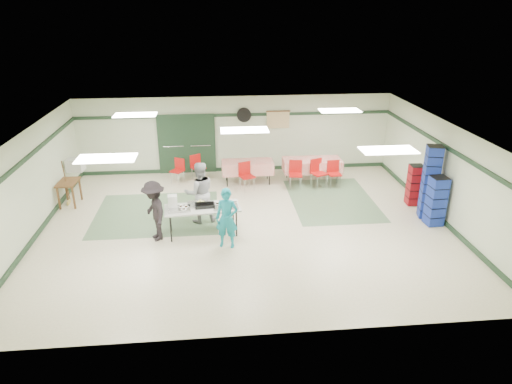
{
  "coord_description": "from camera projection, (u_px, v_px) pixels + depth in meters",
  "views": [
    {
      "loc": [
        -0.78,
        -11.2,
        5.63
      ],
      "look_at": [
        0.27,
        -0.3,
        1.1
      ],
      "focal_mm": 32.0,
      "sensor_mm": 36.0,
      "label": 1
    }
  ],
  "objects": [
    {
      "name": "double_door_left",
      "position": [
        173.0,
        145.0,
        16.02
      ],
      "size": [
        0.9,
        0.06,
        2.1
      ],
      "primitive_type": "cube",
      "color": "gray",
      "rests_on": "floor"
    },
    {
      "name": "baking_pan",
      "position": [
        205.0,
        205.0,
        11.8
      ],
      "size": [
        0.53,
        0.36,
        0.08
      ],
      "primitive_type": "cube",
      "rotation": [
        0.0,
        0.0,
        0.09
      ],
      "color": "black",
      "rests_on": "serving_table"
    },
    {
      "name": "green_patch_b",
      "position": [
        332.0,
        200.0,
        14.15
      ],
      "size": [
        2.5,
        3.5,
        0.01
      ],
      "primitive_type": "cube",
      "color": "#638662",
      "rests_on": "floor"
    },
    {
      "name": "green_patch_a",
      "position": [
        157.0,
        213.0,
        13.22
      ],
      "size": [
        3.5,
        3.0,
        0.01
      ],
      "primitive_type": "cube",
      "color": "#638662",
      "rests_on": "floor"
    },
    {
      "name": "serving_table",
      "position": [
        202.0,
        209.0,
        11.8
      ],
      "size": [
        2.0,
        0.96,
        0.76
      ],
      "rotation": [
        0.0,
        0.0,
        0.09
      ],
      "color": "#BBBBB6",
      "rests_on": "floor"
    },
    {
      "name": "chair_loose_a",
      "position": [
        197.0,
        165.0,
        15.59
      ],
      "size": [
        0.56,
        0.56,
        0.87
      ],
      "rotation": [
        0.0,
        0.0,
        0.56
      ],
      "color": "red",
      "rests_on": "floor"
    },
    {
      "name": "wall_right",
      "position": [
        445.0,
        172.0,
        12.5
      ],
      "size": [
        0.0,
        9.0,
        9.0
      ],
      "primitive_type": "plane",
      "rotation": [
        1.57,
        0.0,
        -1.57
      ],
      "color": "beige",
      "rests_on": "floor"
    },
    {
      "name": "dining_table_a",
      "position": [
        312.0,
        165.0,
        15.49
      ],
      "size": [
        1.96,
        0.9,
        0.77
      ],
      "rotation": [
        0.0,
        0.0,
        -0.02
      ],
      "color": "red",
      "rests_on": "floor"
    },
    {
      "name": "wall_front",
      "position": [
        264.0,
        272.0,
        7.87
      ],
      "size": [
        11.0,
        0.0,
        11.0
      ],
      "primitive_type": "plane",
      "rotation": [
        -1.57,
        0.0,
        0.0
      ],
      "color": "beige",
      "rests_on": "floor"
    },
    {
      "name": "door_frame",
      "position": [
        187.0,
        144.0,
        16.04
      ],
      "size": [
        2.0,
        0.03,
        2.15
      ],
      "primitive_type": "cube",
      "color": "#1C3320",
      "rests_on": "floor"
    },
    {
      "name": "sheet_tray_left",
      "position": [
        179.0,
        209.0,
        11.65
      ],
      "size": [
        0.6,
        0.47,
        0.02
      ],
      "primitive_type": "cube",
      "rotation": [
        0.0,
        0.0,
        0.09
      ],
      "color": "silver",
      "rests_on": "serving_table"
    },
    {
      "name": "baseboard_back",
      "position": [
        236.0,
        169.0,
        16.62
      ],
      "size": [
        11.0,
        0.06,
        0.12
      ],
      "primitive_type": "cube",
      "color": "#1C3320",
      "rests_on": "floor"
    },
    {
      "name": "wall_back",
      "position": [
        236.0,
        134.0,
        16.15
      ],
      "size": [
        11.0,
        0.0,
        11.0
      ],
      "primitive_type": "plane",
      "rotation": [
        1.57,
        0.0,
        0.0
      ],
      "color": "beige",
      "rests_on": "floor"
    },
    {
      "name": "trim_left",
      "position": [
        24.0,
        160.0,
        11.26
      ],
      "size": [
        0.06,
        9.0,
        0.1
      ],
      "primitive_type": "cube",
      "rotation": [
        0.0,
        0.0,
        1.57
      ],
      "color": "#1C3320",
      "rests_on": "wall_back"
    },
    {
      "name": "crate_stack_red",
      "position": [
        415.0,
        185.0,
        13.62
      ],
      "size": [
        0.4,
        0.4,
        1.24
      ],
      "primitive_type": "cube",
      "rotation": [
        0.0,
        0.0,
        -0.05
      ],
      "color": "maroon",
      "rests_on": "floor"
    },
    {
      "name": "crate_stack_blue_b",
      "position": [
        430.0,
        182.0,
        12.62
      ],
      "size": [
        0.49,
        0.49,
        2.1
      ],
      "primitive_type": "cube",
      "rotation": [
        0.0,
        0.0,
        -0.24
      ],
      "color": "navy",
      "rests_on": "floor"
    },
    {
      "name": "chair_d",
      "position": [
        246.0,
        173.0,
        14.77
      ],
      "size": [
        0.55,
        0.55,
        0.91
      ],
      "rotation": [
        0.0,
        0.0,
        0.39
      ],
      "color": "red",
      "rests_on": "floor"
    },
    {
      "name": "crate_stack_blue_a",
      "position": [
        436.0,
        201.0,
        12.32
      ],
      "size": [
        0.45,
        0.45,
        1.39
      ],
      "primitive_type": "cube",
      "rotation": [
        0.0,
        0.0,
        0.05
      ],
      "color": "navy",
      "rests_on": "floor"
    },
    {
      "name": "volunteer_grey",
      "position": [
        200.0,
        193.0,
        12.43
      ],
      "size": [
        0.96,
        0.82,
        1.73
      ],
      "primitive_type": "imported",
      "rotation": [
        0.0,
        0.0,
        3.36
      ],
      "color": "gray",
      "rests_on": "floor"
    },
    {
      "name": "floor",
      "position": [
        245.0,
        225.0,
        12.53
      ],
      "size": [
        11.0,
        11.0,
        0.0
      ],
      "primitive_type": "plane",
      "color": "beige",
      "rests_on": "ground"
    },
    {
      "name": "sheet_tray_right",
      "position": [
        226.0,
        206.0,
        11.81
      ],
      "size": [
        0.67,
        0.53,
        0.02
      ],
      "primitive_type": "cube",
      "rotation": [
        0.0,
        0.0,
        0.09
      ],
      "color": "silver",
      "rests_on": "serving_table"
    },
    {
      "name": "ceiling",
      "position": [
        244.0,
        129.0,
        11.49
      ],
      "size": [
        11.0,
        11.0,
        0.0
      ],
      "primitive_type": "plane",
      "rotation": [
        3.14,
        0.0,
        0.0
      ],
      "color": "silver",
      "rests_on": "wall_back"
    },
    {
      "name": "scroll_banner",
      "position": [
        278.0,
        120.0,
        16.04
      ],
      "size": [
        0.8,
        0.02,
        0.6
      ],
      "primitive_type": "cube",
      "color": "#D9BF87",
      "rests_on": "wall_back"
    },
    {
      "name": "chair_c",
      "position": [
        334.0,
        171.0,
        15.04
      ],
      "size": [
        0.43,
        0.43,
        0.87
      ],
      "rotation": [
        0.0,
        0.0,
        0.06
      ],
      "color": "red",
      "rests_on": "floor"
    },
    {
      "name": "chair_b",
      "position": [
        296.0,
        171.0,
        14.92
      ],
      "size": [
        0.47,
        0.47,
        0.91
      ],
      "rotation": [
        0.0,
        0.0,
        -0.13
      ],
      "color": "red",
      "rests_on": "floor"
    },
    {
      "name": "office_printer",
      "position": [
        75.0,
        165.0,
        14.34
      ],
      "size": [
        0.53,
        0.47,
        0.39
      ],
      "primitive_type": "cube",
      "rotation": [
        0.0,
        0.0,
        -0.09
      ],
      "color": "#BCBBB6",
      "rests_on": "printer_table"
    },
    {
      "name": "trim_back",
      "position": [
        235.0,
        115.0,
        15.85
      ],
      "size": [
        11.0,
        0.06,
        0.1
      ],
      "primitive_type": "cube",
      "color": "#1C3320",
      "rests_on": "wall_back"
    },
    {
      "name": "chair_loose_b",
      "position": [
        178.0,
        168.0,
        15.36
      ],
      "size": [
        0.53,
        0.53,
        0.83
      ],
      "rotation": [
        0.0,
        0.0,
        -0.56
      ],
      "color": "red",
      "rests_on": "floor"
    },
    {
      "name": "volunteer_dark",
      "position": [
        154.0,
        211.0,
        11.5
      ],
      "size": [
        0.93,
        1.17,
        1.58
      ],
      "primitive_type": "imported",
      "rotation": [
        0.0,
        0.0,
        -1.18
      ],
      "color": "black",
      "rests_on": "floor"
    },
    {
      "name": "volunteer_teal",
      "position": [
        227.0,
        218.0,
        11.16
      ],
      "size": [
        0.63,
        0.49,
        1.53
      ],
      "primitive_type": "imported",
      "rotation": [
        0.0,
        0.0,
        -0.25
      ],
      "color": "teal",
      "rests_on": "floor"
    },
    {
      "name": "trim_right",
      "position": [
        448.0,
        148.0,
        12.22
      ],
      "size": [
        0.06,
        9.0,
        0.1
      ],
      "primitive_type": "cube",
      "rotation": [
        0.0,
        0.0,
        1.57
      ],
      "color": "#1C3320",
      "rests_on": "wall_back"
    },
    {
      "name": "baseboard_left",
      "position": [
        39.0,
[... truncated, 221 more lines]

